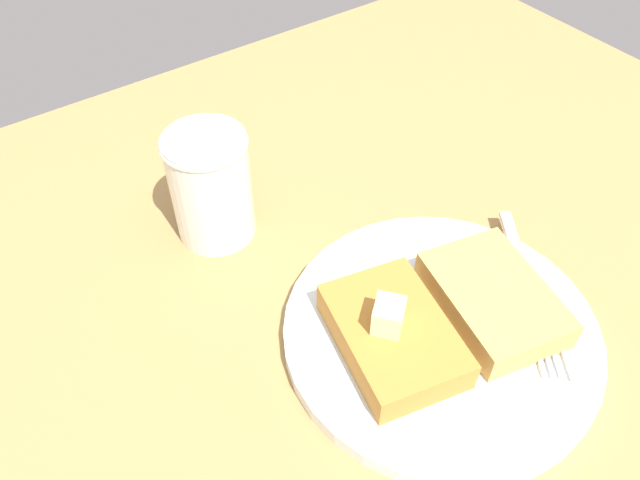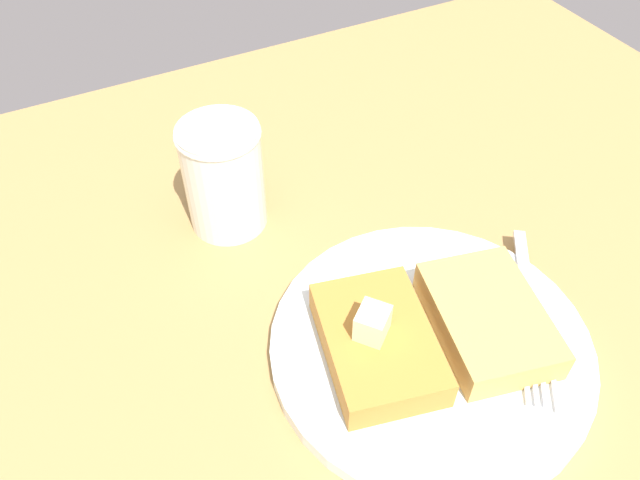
# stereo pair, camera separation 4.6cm
# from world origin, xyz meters

# --- Properties ---
(table_surface) EXTENTS (1.04, 1.04, 0.03)m
(table_surface) POSITION_xyz_m (0.00, 0.00, 0.01)
(table_surface) COLOR #A07C48
(table_surface) RESTS_ON ground
(plate) EXTENTS (0.23, 0.23, 0.01)m
(plate) POSITION_xyz_m (0.06, 0.07, 0.04)
(plate) COLOR silver
(plate) RESTS_ON table_surface
(toast_slice_left) EXTENTS (0.09, 0.12, 0.03)m
(toast_slice_left) POSITION_xyz_m (0.02, 0.08, 0.06)
(toast_slice_left) COLOR #B67931
(toast_slice_left) RESTS_ON plate
(toast_slice_middle) EXTENTS (0.09, 0.12, 0.03)m
(toast_slice_middle) POSITION_xyz_m (0.10, 0.06, 0.06)
(toast_slice_middle) COLOR tan
(toast_slice_middle) RESTS_ON plate
(butter_pat_primary) EXTENTS (0.03, 0.03, 0.02)m
(butter_pat_primary) POSITION_xyz_m (0.02, 0.08, 0.08)
(butter_pat_primary) COLOR #F1E9B2
(butter_pat_primary) RESTS_ON toast_slice_left
(fork) EXTENTS (0.10, 0.14, 0.00)m
(fork) POSITION_xyz_m (0.13, 0.05, 0.04)
(fork) COLOR silver
(fork) RESTS_ON plate
(syrup_jar) EXTENTS (0.07, 0.07, 0.10)m
(syrup_jar) POSITION_xyz_m (-0.02, 0.26, 0.08)
(syrup_jar) COLOR #421C0B
(syrup_jar) RESTS_ON table_surface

